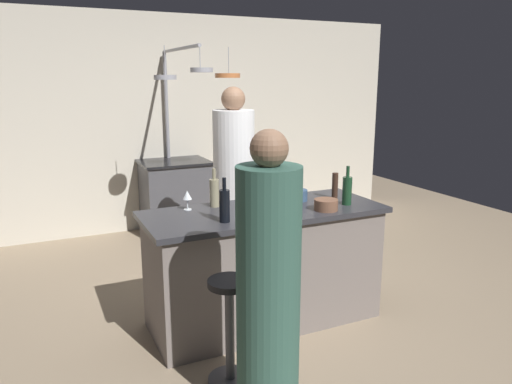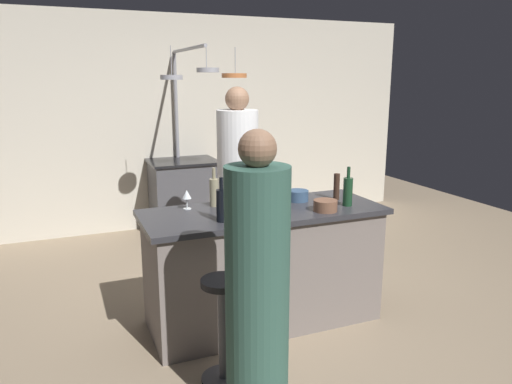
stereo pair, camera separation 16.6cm
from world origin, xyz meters
name	(u,v)px [view 1 (the left image)]	position (x,y,z in m)	size (l,w,h in m)	color
ground_plane	(264,320)	(0.00, 0.00, 0.00)	(9.00, 9.00, 0.00)	gray
back_wall	(164,123)	(0.00, 2.85, 1.30)	(6.40, 0.16, 2.60)	beige
kitchen_island	(264,266)	(0.00, 0.00, 0.45)	(1.80, 0.72, 0.90)	slate
stove_range	(176,197)	(0.00, 2.45, 0.45)	(0.80, 0.64, 0.89)	#47474C
chef	(234,192)	(0.13, 0.91, 0.82)	(0.38, 0.38, 1.78)	white
bar_stool_left	(230,326)	(-0.54, -0.62, 0.38)	(0.28, 0.28, 0.68)	#4C4C51
guest_left	(268,293)	(-0.47, -1.01, 0.75)	(0.34, 0.34, 1.61)	#33594C
overhead_pot_rack	(187,96)	(0.04, 1.98, 1.66)	(0.89, 1.33, 2.17)	gray
potted_plant	(338,214)	(1.65, 1.43, 0.30)	(0.36, 0.36, 0.52)	brown
pepper_mill	(335,186)	(0.66, 0.06, 1.01)	(0.05, 0.05, 0.21)	#382319
wine_bottle_dark	(225,205)	(-0.39, -0.18, 1.02)	(0.07, 0.07, 0.31)	black
wine_bottle_green	(347,190)	(0.63, -0.14, 1.02)	(0.07, 0.07, 0.30)	#193D23
wine_bottle_white	(214,192)	(-0.31, 0.23, 1.01)	(0.07, 0.07, 0.30)	gray
wine_glass_by_chef	(278,195)	(0.10, -0.03, 1.01)	(0.07, 0.07, 0.15)	silver
wine_glass_near_right_guest	(187,196)	(-0.52, 0.22, 1.01)	(0.07, 0.07, 0.15)	silver
mixing_bowl_wooden	(326,205)	(0.40, -0.21, 0.94)	(0.18, 0.18, 0.08)	brown
mixing_bowl_blue	(297,195)	(0.35, 0.14, 0.94)	(0.17, 0.17, 0.08)	#334C6B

